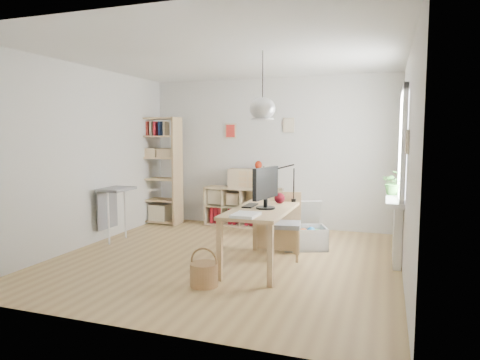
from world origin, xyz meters
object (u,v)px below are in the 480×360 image
(cube_shelf, at_px, (242,210))
(drawer_chest, at_px, (245,178))
(chair, at_px, (285,221))
(monitor, at_px, (266,186))
(tall_bookshelf, at_px, (159,166))
(desk, at_px, (262,215))
(storage_chest, at_px, (304,233))

(cube_shelf, bearing_deg, drawer_chest, -29.98)
(chair, relative_size, monitor, 1.48)
(tall_bookshelf, distance_m, monitor, 3.29)
(cube_shelf, height_order, chair, chair)
(desk, xyz_separation_m, chair, (0.18, 0.51, -0.15))
(desk, relative_size, storage_chest, 1.68)
(monitor, bearing_deg, desk, 173.25)
(cube_shelf, distance_m, tall_bookshelf, 1.77)
(storage_chest, bearing_deg, tall_bookshelf, 142.44)
(chair, bearing_deg, tall_bookshelf, 143.58)
(monitor, relative_size, drawer_chest, 1.01)
(storage_chest, relative_size, monitor, 1.49)
(storage_chest, bearing_deg, cube_shelf, 118.87)
(monitor, height_order, drawer_chest, monitor)
(cube_shelf, bearing_deg, storage_chest, -40.13)
(monitor, bearing_deg, chair, 87.65)
(cube_shelf, relative_size, chair, 1.58)
(chair, bearing_deg, drawer_chest, 115.01)
(cube_shelf, bearing_deg, monitor, -64.46)
(chair, height_order, monitor, monitor)
(desk, height_order, storage_chest, desk)
(chair, bearing_deg, storage_chest, 64.78)
(cube_shelf, height_order, tall_bookshelf, tall_bookshelf)
(monitor, bearing_deg, cube_shelf, 126.72)
(desk, relative_size, monitor, 2.50)
(storage_chest, height_order, drawer_chest, drawer_chest)
(desk, bearing_deg, tall_bookshelf, 142.99)
(tall_bookshelf, bearing_deg, storage_chest, -16.56)
(cube_shelf, xyz_separation_m, storage_chest, (1.37, -1.15, -0.08))
(tall_bookshelf, height_order, monitor, tall_bookshelf)
(chair, distance_m, drawer_chest, 2.06)
(cube_shelf, xyz_separation_m, tall_bookshelf, (-1.56, -0.28, 0.79))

